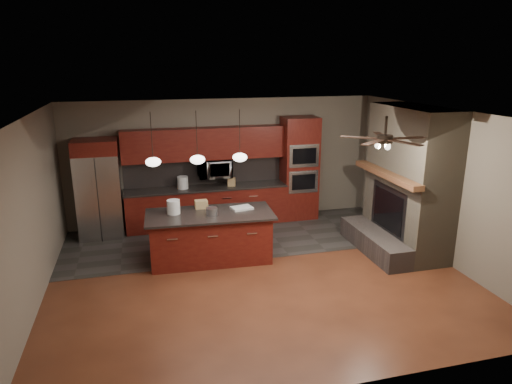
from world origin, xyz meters
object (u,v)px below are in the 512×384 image
object	(u,v)px
counter_box	(232,182)
oven_tower	(299,169)
paint_tray	(242,208)
white_bucket	(174,207)
cardboard_box	(201,204)
counter_bucket	(183,183)
kitchen_island	(210,236)
refrigerator	(99,189)
microwave	(214,168)
paint_can	(212,212)

from	to	relation	value
counter_box	oven_tower	bearing A→B (deg)	17.02
paint_tray	counter_box	world-z (taller)	counter_box
white_bucket	cardboard_box	world-z (taller)	white_bucket
white_bucket	cardboard_box	bearing A→B (deg)	20.72
paint_tray	counter_bucket	xyz separation A→B (m)	(-0.92, 1.77, 0.10)
kitchen_island	refrigerator	bearing A→B (deg)	141.86
refrigerator	kitchen_island	distance (m)	2.77
microwave	counter_box	xyz separation A→B (m)	(0.36, -0.10, -0.31)
oven_tower	counter_bucket	world-z (taller)	oven_tower
paint_tray	cardboard_box	bearing A→B (deg)	149.52
kitchen_island	counter_bucket	bearing A→B (deg)	102.11
microwave	white_bucket	distance (m)	2.08
kitchen_island	white_bucket	world-z (taller)	white_bucket
kitchen_island	cardboard_box	size ratio (longest dim) A/B	10.01
counter_box	cardboard_box	bearing A→B (deg)	-105.56
oven_tower	kitchen_island	size ratio (longest dim) A/B	1.00
microwave	kitchen_island	size ratio (longest dim) A/B	0.31
paint_tray	refrigerator	bearing A→B (deg)	135.69
microwave	paint_can	size ratio (longest dim) A/B	3.54
refrigerator	cardboard_box	world-z (taller)	refrigerator
kitchen_island	white_bucket	distance (m)	0.88
white_bucket	counter_box	bearing A→B (deg)	49.71
counter_bucket	counter_box	size ratio (longest dim) A/B	1.44
kitchen_island	cardboard_box	bearing A→B (deg)	109.90
paint_can	cardboard_box	bearing A→B (deg)	105.26
microwave	kitchen_island	world-z (taller)	microwave
microwave	paint_tray	size ratio (longest dim) A/B	1.94
microwave	paint_can	bearing A→B (deg)	-101.15
cardboard_box	paint_tray	bearing A→B (deg)	-18.96
microwave	paint_can	distance (m)	2.10
oven_tower	paint_can	xyz separation A→B (m)	(-2.38, -1.98, -0.20)
white_bucket	cardboard_box	xyz separation A→B (m)	(0.53, 0.20, -0.05)
paint_can	paint_tray	distance (m)	0.64
paint_can	counter_box	bearing A→B (deg)	68.49
white_bucket	counter_box	distance (m)	2.20
counter_bucket	paint_tray	bearing A→B (deg)	-62.51
cardboard_box	counter_box	size ratio (longest dim) A/B	1.26
white_bucket	counter_box	world-z (taller)	white_bucket
white_bucket	refrigerator	bearing A→B (deg)	130.44
oven_tower	paint_tray	xyz separation A→B (m)	(-1.77, -1.76, -0.25)
counter_bucket	microwave	bearing A→B (deg)	3.98
counter_bucket	oven_tower	bearing A→B (deg)	-0.16
paint_can	counter_bucket	bearing A→B (deg)	99.08
microwave	counter_bucket	world-z (taller)	microwave
paint_tray	paint_can	bearing A→B (deg)	-172.26
oven_tower	microwave	world-z (taller)	oven_tower
oven_tower	counter_box	bearing A→B (deg)	-178.49
microwave	counter_box	distance (m)	0.48
cardboard_box	counter_bucket	xyz separation A→B (m)	(-0.19, 1.52, 0.04)
microwave	refrigerator	bearing A→B (deg)	-176.95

